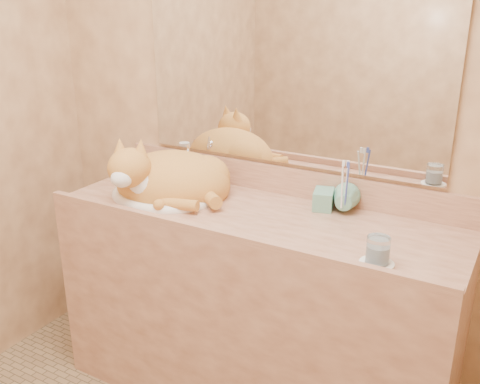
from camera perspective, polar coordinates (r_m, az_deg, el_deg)
The scene contains 12 objects.
wall_back at distance 2.20m, azimuth 5.08°, elevation 9.78°, with size 2.40×0.02×2.50m, color #976944.
vanity_counter at distance 2.27m, azimuth 1.44°, elevation -12.32°, with size 1.60×0.55×0.85m, color #915841, non-canonical shape.
mirror at distance 2.17m, azimuth 5.06°, elevation 13.37°, with size 1.30×0.02×0.80m, color white.
sink_basin at distance 2.25m, azimuth -8.21°, elevation 1.24°, with size 0.46×0.38×0.14m, color white, non-canonical shape.
faucet at distance 2.38m, azimuth -5.64°, elevation 2.72°, with size 0.04×0.12×0.17m, color white, non-canonical shape.
cat at distance 2.24m, azimuth -7.75°, elevation 1.61°, with size 0.49×0.40×0.27m, color #BE752B, non-canonical shape.
soap_dispenser at distance 2.07m, azimuth 8.79°, elevation -0.10°, with size 0.08×0.08×0.17m, color #67A58D.
toothbrush_cup at distance 2.06m, azimuth 10.97°, elevation -1.32°, with size 0.11×0.11×0.10m, color #67A58D.
toothbrushes at distance 2.03m, azimuth 11.12°, elevation 0.86°, with size 0.04×0.04×0.23m, color white, non-canonical shape.
saucer at distance 1.73m, azimuth 14.36°, elevation -7.43°, with size 0.11×0.11×0.01m, color white.
water_glass at distance 1.71m, azimuth 14.50°, elevation -6.01°, with size 0.07×0.07×0.09m, color white.
lotion_bottle at distance 2.47m, azimuth -9.06°, elevation 2.64°, with size 0.05×0.05×0.12m, color white.
Camera 1 is at (0.90, -0.97, 1.63)m, focal length 40.00 mm.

